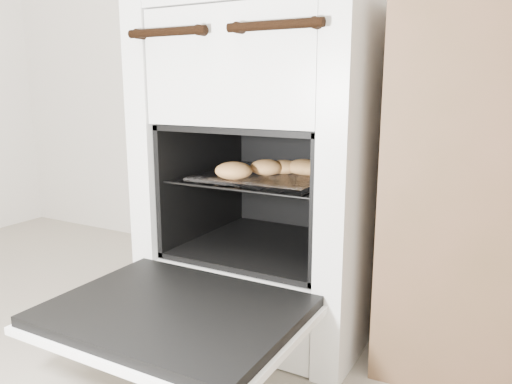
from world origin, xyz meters
TOP-DOWN VIEW (x-y plane):
  - stove at (0.04, 1.18)m, footprint 0.58×0.65m
  - oven_door at (0.04, 0.69)m, footprint 0.52×0.41m
  - oven_rack at (0.04, 1.11)m, footprint 0.42×0.41m
  - foil_sheet at (0.04, 1.09)m, footprint 0.33×0.29m
  - baked_rolls at (0.07, 1.09)m, footprint 0.26×0.25m

SIDE VIEW (x-z plane):
  - oven_door at x=0.04m, z-range 0.18..0.21m
  - oven_rack at x=0.04m, z-range 0.41..0.42m
  - foil_sheet at x=0.04m, z-range 0.42..0.42m
  - stove at x=0.04m, z-range -0.01..0.88m
  - baked_rolls at x=0.07m, z-range 0.42..0.47m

